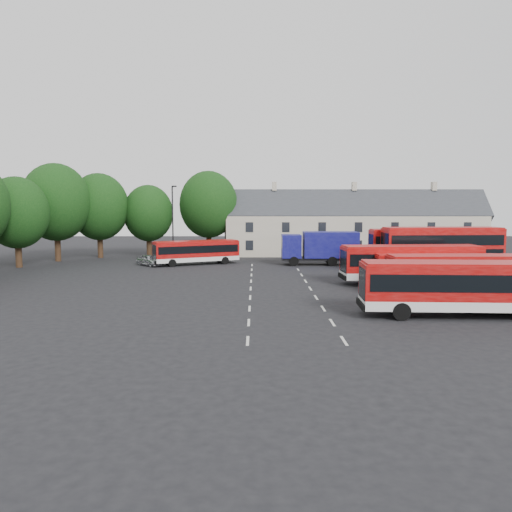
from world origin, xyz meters
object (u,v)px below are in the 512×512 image
(silver_car, at_px, (150,260))
(box_truck, at_px, (321,246))
(bus_dd_south, at_px, (442,248))
(lamppost, at_px, (173,222))
(bus_row_a, at_px, (461,284))

(silver_car, bearing_deg, box_truck, -42.03)
(box_truck, relative_size, silver_car, 2.29)
(bus_dd_south, relative_size, lamppost, 1.28)
(bus_dd_south, xyz_separation_m, lamppost, (-28.33, 10.22, 2.19))
(bus_row_a, distance_m, bus_dd_south, 19.22)
(silver_car, bearing_deg, bus_dd_south, -58.43)
(box_truck, bearing_deg, bus_dd_south, -37.59)
(bus_row_a, distance_m, box_truck, 27.27)
(bus_row_a, xyz_separation_m, bus_dd_south, (5.63, 18.37, 0.63))
(bus_row_a, relative_size, bus_dd_south, 1.05)
(lamppost, bearing_deg, box_truck, -6.03)
(bus_dd_south, bearing_deg, bus_row_a, -110.95)
(bus_row_a, height_order, bus_dd_south, bus_dd_south)
(bus_dd_south, relative_size, box_truck, 1.34)
(silver_car, relative_size, lamppost, 0.42)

